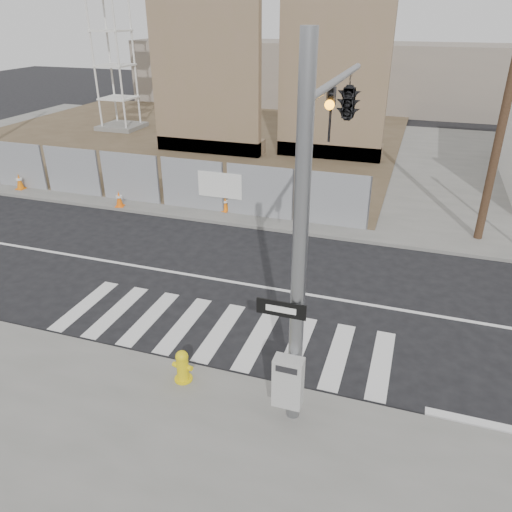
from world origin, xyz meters
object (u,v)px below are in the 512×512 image
(signal_pole, at_px, (334,148))
(fire_hydrant, at_px, (183,366))
(traffic_cone_c, at_px, (119,199))
(traffic_cone_d, at_px, (225,204))
(traffic_cone_b, at_px, (19,182))

(signal_pole, bearing_deg, fire_hydrant, -134.95)
(signal_pole, distance_m, fire_hydrant, 5.56)
(traffic_cone_c, relative_size, traffic_cone_d, 1.06)
(traffic_cone_b, relative_size, traffic_cone_d, 1.14)
(fire_hydrant, height_order, traffic_cone_c, fire_hydrant)
(traffic_cone_b, height_order, traffic_cone_c, traffic_cone_b)
(traffic_cone_d, bearing_deg, traffic_cone_b, -177.79)
(fire_hydrant, xyz_separation_m, traffic_cone_d, (-2.85, 9.65, -0.07))
(fire_hydrant, bearing_deg, traffic_cone_d, 121.53)
(fire_hydrant, relative_size, traffic_cone_b, 1.07)
(traffic_cone_d, bearing_deg, traffic_cone_c, -168.30)
(traffic_cone_c, distance_m, traffic_cone_d, 4.35)
(traffic_cone_c, bearing_deg, fire_hydrant, -50.96)
(traffic_cone_b, distance_m, traffic_cone_c, 5.42)
(signal_pole, distance_m, traffic_cone_b, 17.02)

